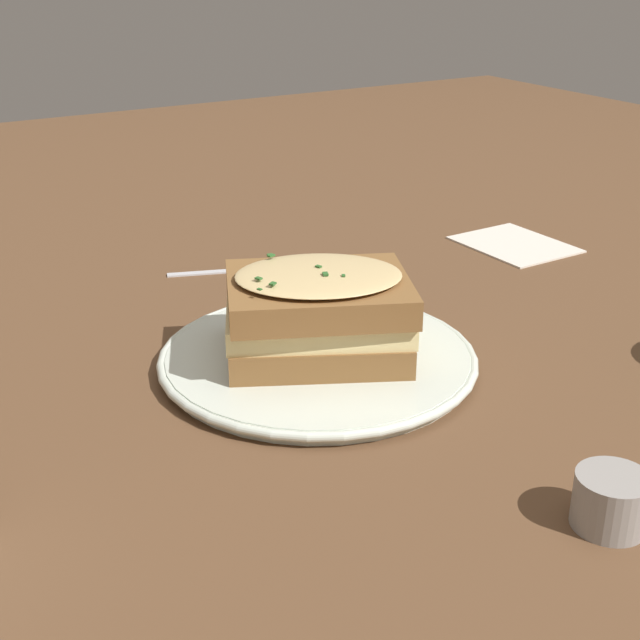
% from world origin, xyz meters
% --- Properties ---
extents(ground_plane, '(2.40, 2.40, 0.00)m').
position_xyz_m(ground_plane, '(0.00, 0.00, 0.00)').
color(ground_plane, brown).
extents(dinner_plate, '(0.26, 0.26, 0.01)m').
position_xyz_m(dinner_plate, '(0.00, -0.01, 0.01)').
color(dinner_plate, silver).
rests_on(dinner_plate, ground_plane).
extents(sandwich, '(0.17, 0.18, 0.08)m').
position_xyz_m(sandwich, '(0.00, -0.01, 0.05)').
color(sandwich, brown).
rests_on(sandwich, dinner_plate).
extents(fork, '(0.07, 0.17, 0.00)m').
position_xyz_m(fork, '(-0.23, 0.07, 0.00)').
color(fork, silver).
rests_on(fork, ground_plane).
extents(napkin, '(0.13, 0.11, 0.00)m').
position_xyz_m(napkin, '(-0.15, 0.35, 0.00)').
color(napkin, silver).
rests_on(napkin, ground_plane).
extents(condiment_pot, '(0.05, 0.05, 0.03)m').
position_xyz_m(condiment_pot, '(0.28, 0.04, 0.02)').
color(condiment_pot, gray).
rests_on(condiment_pot, ground_plane).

